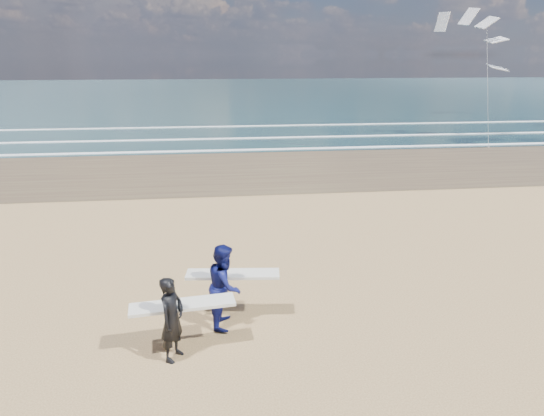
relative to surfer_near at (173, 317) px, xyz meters
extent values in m
cube|color=#4E3A29|center=(20.28, 17.94, -0.93)|extent=(220.00, 12.00, 0.01)
cube|color=#183436|center=(20.28, 71.94, -0.92)|extent=(220.00, 100.00, 0.02)
cube|color=white|center=(20.28, 22.74, -0.88)|extent=(220.00, 0.50, 0.05)
cube|color=white|center=(20.28, 27.44, -0.88)|extent=(220.00, 0.50, 0.05)
cube|color=white|center=(20.28, 33.94, -0.88)|extent=(220.00, 0.50, 0.05)
imported|color=black|center=(-0.03, -0.05, -0.02)|extent=(0.69, 0.79, 1.83)
cube|color=silver|center=(0.17, 0.30, 0.11)|extent=(2.25, 0.77, 0.07)
imported|color=#0E1351|center=(1.08, 1.18, 0.07)|extent=(0.89, 1.07, 1.99)
cube|color=silver|center=(1.28, 1.53, 0.18)|extent=(2.24, 0.74, 0.07)
cube|color=slate|center=(19.61, 21.95, -0.88)|extent=(0.12, 0.12, 0.10)
camera|label=1|loc=(0.97, -8.96, 5.13)|focal=32.00mm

